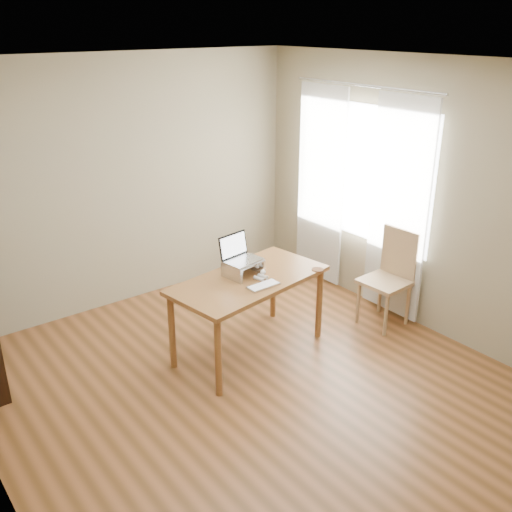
# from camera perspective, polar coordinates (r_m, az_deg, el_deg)

# --- Properties ---
(room) EXTENTS (4.04, 4.54, 2.64)m
(room) POSITION_cam_1_polar(r_m,az_deg,el_deg) (4.30, 0.62, 1.10)
(room) COLOR #553416
(room) RESTS_ON ground
(curtains) EXTENTS (0.03, 1.90, 2.25)m
(curtains) POSITION_cam_1_polar(r_m,az_deg,el_deg) (6.12, 10.06, 6.04)
(curtains) COLOR white
(curtains) RESTS_ON ground
(desk) EXTENTS (1.52, 0.92, 0.75)m
(desk) POSITION_cam_1_polar(r_m,az_deg,el_deg) (5.11, -0.72, -3.17)
(desk) COLOR brown
(desk) RESTS_ON ground
(laptop_stand) EXTENTS (0.32, 0.25, 0.13)m
(laptop_stand) POSITION_cam_1_polar(r_m,az_deg,el_deg) (5.09, -1.27, -1.06)
(laptop_stand) COLOR silver
(laptop_stand) RESTS_ON desk
(laptop) EXTENTS (0.35, 0.31, 0.23)m
(laptop) POSITION_cam_1_polar(r_m,az_deg,el_deg) (5.10, -1.66, 0.24)
(laptop) COLOR silver
(laptop) RESTS_ON laptop_stand
(keyboard) EXTENTS (0.30, 0.13, 0.02)m
(keyboard) POSITION_cam_1_polar(r_m,az_deg,el_deg) (4.90, 0.74, -2.99)
(keyboard) COLOR silver
(keyboard) RESTS_ON desk
(coaster) EXTENTS (0.11, 0.11, 0.01)m
(coaster) POSITION_cam_1_polar(r_m,az_deg,el_deg) (5.26, 6.19, -1.35)
(coaster) COLOR brown
(coaster) RESTS_ON desk
(cat) EXTENTS (0.25, 0.49, 0.16)m
(cat) POSITION_cam_1_polar(r_m,az_deg,el_deg) (5.14, -1.20, -1.02)
(cat) COLOR #4A433A
(cat) RESTS_ON desk
(chair) EXTENTS (0.45, 0.45, 0.98)m
(chair) POSITION_cam_1_polar(r_m,az_deg,el_deg) (5.84, 13.31, -1.77)
(chair) COLOR #A17557
(chair) RESTS_ON ground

